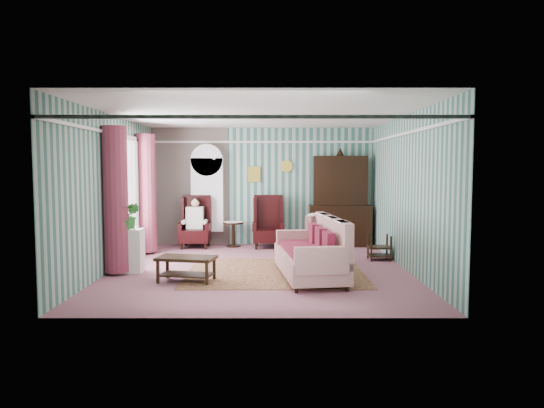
{
  "coord_description": "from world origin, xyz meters",
  "views": [
    {
      "loc": [
        0.24,
        -9.06,
        1.92
      ],
      "look_at": [
        0.24,
        0.6,
        1.19
      ],
      "focal_mm": 32.0,
      "sensor_mm": 36.0,
      "label": 1
    }
  ],
  "objects_px": {
    "nest_table": "(379,247)",
    "plant_stand": "(128,251)",
    "floral_armchair": "(297,237)",
    "sofa": "(310,248)",
    "bookcase": "(208,200)",
    "round_side_table": "(233,234)",
    "coffee_table": "(186,269)",
    "dresser_hutch": "(340,198)",
    "wingback_left": "(195,222)",
    "wingback_right": "(268,222)",
    "seated_woman": "(195,223)"
  },
  "relations": [
    {
      "from": "wingback_right",
      "to": "nest_table",
      "type": "bearing_deg",
      "value": -33.75
    },
    {
      "from": "bookcase",
      "to": "dresser_hutch",
      "type": "bearing_deg",
      "value": -2.11
    },
    {
      "from": "wingback_right",
      "to": "plant_stand",
      "type": "bearing_deg",
      "value": -132.84
    },
    {
      "from": "seated_woman",
      "to": "coffee_table",
      "type": "relative_size",
      "value": 1.22
    },
    {
      "from": "nest_table",
      "to": "sofa",
      "type": "height_order",
      "value": "sofa"
    },
    {
      "from": "bookcase",
      "to": "seated_woman",
      "type": "distance_m",
      "value": 0.7
    },
    {
      "from": "wingback_right",
      "to": "sofa",
      "type": "relative_size",
      "value": 0.58
    },
    {
      "from": "sofa",
      "to": "floral_armchair",
      "type": "distance_m",
      "value": 1.41
    },
    {
      "from": "bookcase",
      "to": "plant_stand",
      "type": "height_order",
      "value": "bookcase"
    },
    {
      "from": "plant_stand",
      "to": "floral_armchair",
      "type": "distance_m",
      "value": 3.27
    },
    {
      "from": "floral_armchair",
      "to": "coffee_table",
      "type": "bearing_deg",
      "value": 145.32
    },
    {
      "from": "plant_stand",
      "to": "sofa",
      "type": "distance_m",
      "value": 3.33
    },
    {
      "from": "dresser_hutch",
      "to": "wingback_left",
      "type": "xyz_separation_m",
      "value": [
        -3.5,
        -0.27,
        -0.55
      ]
    },
    {
      "from": "wingback_left",
      "to": "coffee_table",
      "type": "height_order",
      "value": "wingback_left"
    },
    {
      "from": "bookcase",
      "to": "floral_armchair",
      "type": "xyz_separation_m",
      "value": [
        2.09,
        -2.21,
        -0.6
      ]
    },
    {
      "from": "round_side_table",
      "to": "coffee_table",
      "type": "distance_m",
      "value": 3.65
    },
    {
      "from": "nest_table",
      "to": "floral_armchair",
      "type": "xyz_separation_m",
      "value": [
        -1.73,
        -0.27,
        0.25
      ]
    },
    {
      "from": "floral_armchair",
      "to": "wingback_right",
      "type": "bearing_deg",
      "value": 32.87
    },
    {
      "from": "bookcase",
      "to": "dresser_hutch",
      "type": "relative_size",
      "value": 0.95
    },
    {
      "from": "dresser_hutch",
      "to": "plant_stand",
      "type": "relative_size",
      "value": 2.95
    },
    {
      "from": "coffee_table",
      "to": "round_side_table",
      "type": "bearing_deg",
      "value": 82.11
    },
    {
      "from": "nest_table",
      "to": "plant_stand",
      "type": "distance_m",
      "value": 5.02
    },
    {
      "from": "bookcase",
      "to": "round_side_table",
      "type": "bearing_deg",
      "value": -20.27
    },
    {
      "from": "round_side_table",
      "to": "plant_stand",
      "type": "distance_m",
      "value": 3.36
    },
    {
      "from": "floral_armchair",
      "to": "coffee_table",
      "type": "distance_m",
      "value": 2.56
    },
    {
      "from": "floral_armchair",
      "to": "sofa",
      "type": "bearing_deg",
      "value": -158.51
    },
    {
      "from": "bookcase",
      "to": "nest_table",
      "type": "height_order",
      "value": "bookcase"
    },
    {
      "from": "bookcase",
      "to": "dresser_hutch",
      "type": "height_order",
      "value": "dresser_hutch"
    },
    {
      "from": "nest_table",
      "to": "sofa",
      "type": "distance_m",
      "value": 2.31
    },
    {
      "from": "bookcase",
      "to": "coffee_table",
      "type": "relative_size",
      "value": 2.32
    },
    {
      "from": "floral_armchair",
      "to": "plant_stand",
      "type": "bearing_deg",
      "value": 121.54
    },
    {
      "from": "wingback_right",
      "to": "seated_woman",
      "type": "xyz_separation_m",
      "value": [
        -1.75,
        0.0,
        -0.04
      ]
    },
    {
      "from": "dresser_hutch",
      "to": "seated_woman",
      "type": "xyz_separation_m",
      "value": [
        -3.5,
        -0.27,
        -0.59
      ]
    },
    {
      "from": "nest_table",
      "to": "plant_stand",
      "type": "relative_size",
      "value": 0.68
    },
    {
      "from": "wingback_left",
      "to": "round_side_table",
      "type": "relative_size",
      "value": 2.08
    },
    {
      "from": "dresser_hutch",
      "to": "wingback_left",
      "type": "relative_size",
      "value": 1.89
    },
    {
      "from": "wingback_right",
      "to": "floral_armchair",
      "type": "height_order",
      "value": "wingback_right"
    },
    {
      "from": "dresser_hutch",
      "to": "wingback_right",
      "type": "relative_size",
      "value": 1.89
    },
    {
      "from": "wingback_right",
      "to": "nest_table",
      "type": "relative_size",
      "value": 2.31
    },
    {
      "from": "bookcase",
      "to": "sofa",
      "type": "height_order",
      "value": "bookcase"
    },
    {
      "from": "bookcase",
      "to": "round_side_table",
      "type": "xyz_separation_m",
      "value": [
        0.65,
        -0.24,
        -0.82
      ]
    },
    {
      "from": "dresser_hutch",
      "to": "round_side_table",
      "type": "bearing_deg",
      "value": -177.36
    },
    {
      "from": "round_side_table",
      "to": "floral_armchair",
      "type": "distance_m",
      "value": 2.45
    },
    {
      "from": "sofa",
      "to": "coffee_table",
      "type": "height_order",
      "value": "sofa"
    },
    {
      "from": "round_side_table",
      "to": "wingback_right",
      "type": "bearing_deg",
      "value": -10.01
    },
    {
      "from": "round_side_table",
      "to": "plant_stand",
      "type": "bearing_deg",
      "value": -120.38
    },
    {
      "from": "floral_armchair",
      "to": "dresser_hutch",
      "type": "bearing_deg",
      "value": -14.07
    },
    {
      "from": "wingback_left",
      "to": "floral_armchair",
      "type": "height_order",
      "value": "wingback_left"
    },
    {
      "from": "wingback_left",
      "to": "sofa",
      "type": "distance_m",
      "value": 4.07
    },
    {
      "from": "floral_armchair",
      "to": "coffee_table",
      "type": "relative_size",
      "value": 1.07
    }
  ]
}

